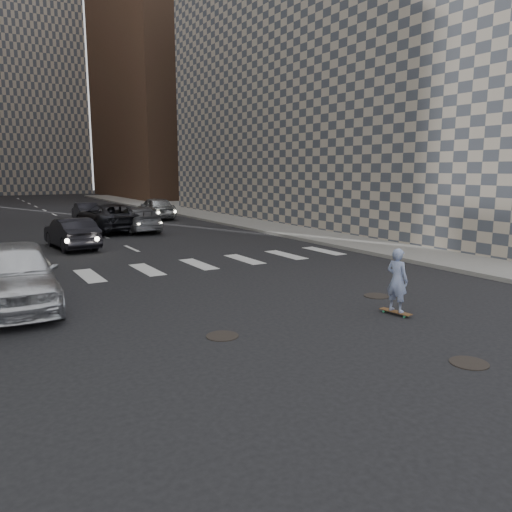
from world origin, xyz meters
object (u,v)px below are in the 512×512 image
at_px(traffic_car_b, 137,219).
at_px(traffic_car_c, 109,218).
at_px(traffic_car_d, 156,208).
at_px(traffic_car_e, 85,212).
at_px(traffic_car_a, 71,233).
at_px(silver_sedan, 15,275).
at_px(skateboarder, 397,280).

height_order(traffic_car_b, traffic_car_c, traffic_car_c).
height_order(traffic_car_d, traffic_car_e, traffic_car_d).
bearing_deg(traffic_car_d, traffic_car_b, 64.13).
height_order(traffic_car_a, traffic_car_b, traffic_car_b).
distance_m(silver_sedan, traffic_car_b, 16.00).
distance_m(skateboarder, traffic_car_a, 15.74).
height_order(skateboarder, traffic_car_e, skateboarder).
xyz_separation_m(silver_sedan, traffic_car_e, (6.56, 21.76, -0.22)).
height_order(silver_sedan, traffic_car_d, silver_sedan).
distance_m(traffic_car_c, traffic_car_e, 6.91).
xyz_separation_m(traffic_car_a, traffic_car_c, (3.12, 5.40, 0.10)).
bearing_deg(traffic_car_e, traffic_car_b, 101.24).
distance_m(silver_sedan, traffic_car_a, 9.99).
bearing_deg(silver_sedan, skateboarder, -30.73).
height_order(skateboarder, silver_sedan, silver_sedan).
xyz_separation_m(traffic_car_a, traffic_car_d, (8.00, 11.17, 0.10)).
bearing_deg(traffic_car_c, traffic_car_a, 58.10).
bearing_deg(traffic_car_c, traffic_car_e, -93.56).
bearing_deg(traffic_car_d, traffic_car_c, 52.00).
height_order(silver_sedan, traffic_car_c, silver_sedan).
bearing_deg(traffic_car_e, traffic_car_c, 91.09).
relative_size(skateboarder, traffic_car_e, 0.43).
relative_size(silver_sedan, traffic_car_e, 1.30).
relative_size(traffic_car_a, traffic_car_e, 1.09).
distance_m(skateboarder, traffic_car_d, 26.41).
bearing_deg(silver_sedan, traffic_car_e, 77.71).
distance_m(traffic_car_a, traffic_car_b, 6.40).
bearing_deg(skateboarder, silver_sedan, 135.96).
xyz_separation_m(skateboarder, traffic_car_a, (-4.67, 15.03, -0.18)).
xyz_separation_m(traffic_car_b, traffic_car_c, (-1.35, 0.83, 0.10)).
bearing_deg(traffic_car_a, silver_sedan, 66.68).
bearing_deg(skateboarder, traffic_car_c, 85.50).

